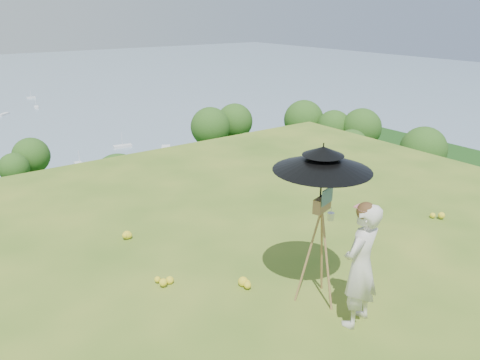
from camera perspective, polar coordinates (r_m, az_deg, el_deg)
ground at (r=6.55m, az=6.19°, el=-12.52°), size 14.00×14.00×0.00m
slope_trees at (r=43.38m, az=-27.25°, el=-7.55°), size 110.00×50.00×6.00m
wildflowers at (r=6.67m, az=4.76°, el=-11.17°), size 10.00×10.50×0.12m
painter at (r=5.59m, az=14.48°, el=-10.08°), size 0.63×0.48×1.54m
field_easel at (r=5.90m, az=9.65°, el=-7.91°), size 0.74×0.74×1.55m
sun_umbrella at (r=5.55m, az=9.92°, el=0.45°), size 1.41×1.41×0.81m
painter_cap at (r=5.27m, az=15.17°, el=-3.22°), size 0.24×0.27×0.10m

